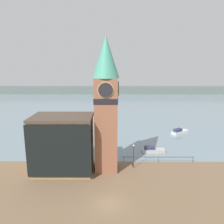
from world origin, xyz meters
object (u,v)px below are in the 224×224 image
mooring_bollard_near (132,164)px  boat_near (152,150)px  pier_building (63,144)px  lamp_post (134,152)px  clock_tower (106,102)px  boat_far (179,132)px

mooring_bollard_near → boat_near: bearing=53.6°
pier_building → lamp_post: size_ratio=2.31×
mooring_bollard_near → lamp_post: size_ratio=0.13×
pier_building → lamp_post: bearing=4.3°
pier_building → boat_near: size_ratio=2.12×
clock_tower → lamp_post: bearing=2.7°
pier_building → boat_far: (26.45, 21.38, -4.42)m
clock_tower → pier_building: size_ratio=2.21×
lamp_post → pier_building: bearing=-175.7°
clock_tower → mooring_bollard_near: 12.71m
clock_tower → pier_building: bearing=-174.7°
pier_building → clock_tower: bearing=5.3°
pier_building → boat_far: bearing=38.9°
pier_building → boat_far: pier_building is taller
boat_near → lamp_post: (-4.73, -7.37, 2.57)m
boat_far → mooring_bollard_near: bearing=-160.9°
pier_building → mooring_bollard_near: 13.05m
boat_far → clock_tower: bearing=-167.4°
clock_tower → pier_building: (-7.37, -0.69, -7.15)m
boat_far → mooring_bollard_near: size_ratio=9.08×
pier_building → boat_far: size_ratio=1.92×
pier_building → boat_far: 34.30m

